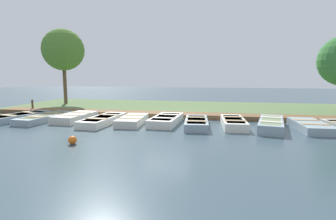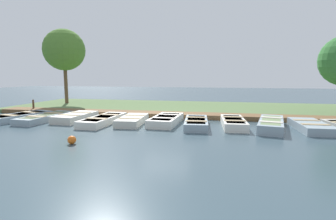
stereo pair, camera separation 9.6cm
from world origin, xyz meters
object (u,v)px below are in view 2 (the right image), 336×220
object	(u,v)px
rowboat_0	(21,117)
rowboat_2	(75,117)
rowboat_4	(132,120)
rowboat_8	(271,124)
park_tree_far_left	(64,50)
rowboat_5	(166,120)
mooring_post_near	(33,106)
rowboat_6	(196,123)
buoy	(72,140)
rowboat_7	(233,123)
rowboat_3	(103,120)
rowboat_1	(45,118)
rowboat_9	(311,126)

from	to	relation	value
rowboat_0	rowboat_2	bearing A→B (deg)	108.10
rowboat_4	rowboat_8	xyz separation A→B (m)	(-0.12, 6.57, 0.03)
rowboat_2	park_tree_far_left	size ratio (longest dim) A/B	0.45
rowboat_5	mooring_post_near	bearing A→B (deg)	-101.57
rowboat_6	buoy	xyz separation A→B (m)	(4.06, -3.97, -0.04)
rowboat_7	mooring_post_near	size ratio (longest dim) A/B	3.49
rowboat_3	mooring_post_near	bearing A→B (deg)	-112.38
park_tree_far_left	rowboat_6	bearing A→B (deg)	59.56
rowboat_1	rowboat_5	distance (m)	6.54
rowboat_5	rowboat_8	world-z (taller)	rowboat_8
rowboat_7	mooring_post_near	xyz separation A→B (m)	(-2.45, -12.75, 0.23)
rowboat_0	mooring_post_near	distance (m)	3.19
rowboat_1	park_tree_far_left	distance (m)	8.15
rowboat_5	rowboat_6	distance (m)	1.59
rowboat_2	buoy	world-z (taller)	rowboat_2
mooring_post_near	rowboat_4	bearing A→B (deg)	70.88
rowboat_4	park_tree_far_left	xyz separation A→B (m)	(-6.32, -7.72, 4.16)
rowboat_9	park_tree_far_left	world-z (taller)	park_tree_far_left
rowboat_0	rowboat_2	world-z (taller)	rowboat_2
rowboat_7	rowboat_8	distance (m)	1.66
rowboat_5	rowboat_0	bearing A→B (deg)	-84.37
rowboat_8	mooring_post_near	bearing A→B (deg)	-89.36
mooring_post_near	park_tree_far_left	distance (m)	5.33
rowboat_7	park_tree_far_left	bearing A→B (deg)	-119.58
rowboat_0	buoy	xyz separation A→B (m)	(4.04, 5.61, -0.03)
rowboat_2	rowboat_9	world-z (taller)	rowboat_2
rowboat_4	rowboat_7	bearing A→B (deg)	88.89
rowboat_5	buoy	distance (m)	5.08
rowboat_1	mooring_post_near	size ratio (longest dim) A/B	4.14
rowboat_7	rowboat_8	world-z (taller)	rowboat_8
rowboat_3	rowboat_6	bearing A→B (deg)	93.34
rowboat_4	rowboat_5	bearing A→B (deg)	96.35
rowboat_7	park_tree_far_left	size ratio (longest dim) A/B	0.49
rowboat_4	rowboat_8	bearing A→B (deg)	86.77
rowboat_4	buoy	world-z (taller)	rowboat_4
rowboat_1	rowboat_9	bearing A→B (deg)	94.47
rowboat_1	rowboat_4	bearing A→B (deg)	94.12
rowboat_3	rowboat_6	xyz separation A→B (m)	(-0.10, 4.68, 0.00)
rowboat_6	rowboat_8	size ratio (longest dim) A/B	0.85
rowboat_4	buoy	bearing A→B (deg)	-14.76
rowboat_4	rowboat_9	world-z (taller)	rowboat_4
rowboat_9	rowboat_2	bearing A→B (deg)	-92.47
rowboat_6	park_tree_far_left	size ratio (longest dim) A/B	0.50
rowboat_0	rowboat_1	xyz separation A→B (m)	(-0.03, 1.51, -0.01)
rowboat_6	rowboat_7	xyz separation A→B (m)	(-0.36, 1.71, 0.01)
rowboat_9	rowboat_8	bearing A→B (deg)	-89.29
rowboat_7	rowboat_4	bearing A→B (deg)	-90.83
park_tree_far_left	rowboat_8	bearing A→B (deg)	66.51
rowboat_4	rowboat_6	bearing A→B (deg)	84.14
rowboat_6	rowboat_8	world-z (taller)	rowboat_8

